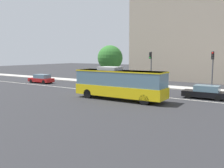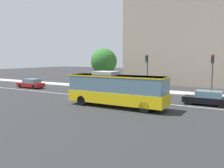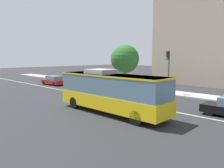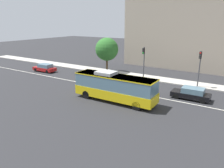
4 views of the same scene
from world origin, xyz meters
name	(u,v)px [view 2 (image 2 of 4)]	position (x,y,z in m)	size (l,w,h in m)	color
ground_plane	(110,98)	(0.00, 0.00, 0.00)	(160.00, 160.00, 0.00)	#28282B
sidewalk_kerb	(138,90)	(0.00, 8.23, 0.07)	(80.00, 2.94, 0.14)	#B2ADA3
lane_centre_line	(110,98)	(0.00, 0.00, 0.01)	(76.00, 0.16, 0.01)	silver
transit_bus	(116,89)	(3.11, -3.87, 1.81)	(10.02, 2.58, 3.46)	yellow
sedan_black	(207,98)	(10.61, 1.64, 0.72)	(4.52, 1.87, 1.46)	black
sedan_red	(31,83)	(-16.01, 2.17, 0.72)	(4.57, 1.97, 1.46)	#B21919
traffic_light_near_corner	(147,67)	(1.82, 6.95, 3.56)	(0.33, 0.62, 5.20)	#47474C
traffic_light_mid_block	(212,68)	(10.23, 7.01, 3.56)	(0.32, 0.62, 5.20)	#47474C
street_tree_kerbside_left	(104,62)	(-6.00, 8.14, 4.21)	(4.16, 4.16, 6.31)	#4C3823
office_block_background	(206,29)	(6.32, 24.92, 10.20)	(27.35, 17.56, 20.40)	tan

